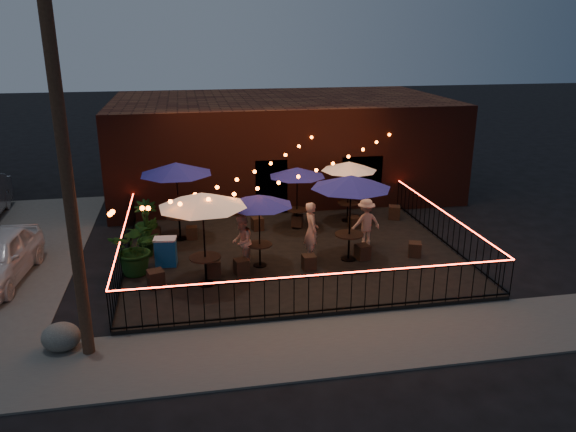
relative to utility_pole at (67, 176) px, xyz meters
name	(u,v)px	position (x,y,z in m)	size (l,w,h in m)	color
ground	(305,284)	(5.40, 2.60, -4.00)	(110.00, 110.00, 0.00)	black
patio	(292,255)	(5.40, 4.60, -3.92)	(10.00, 8.00, 0.15)	black
sidewalk	(336,344)	(5.40, -0.65, -3.98)	(18.00, 2.50, 0.05)	#494744
brick_building	(280,144)	(6.40, 12.59, -2.00)	(14.00, 8.00, 4.00)	black
utility_pole	(67,176)	(0.00, 0.00, 0.00)	(0.26, 0.26, 8.00)	#372316
fence_front	(323,294)	(5.40, 0.60, -3.34)	(10.00, 0.04, 1.04)	black
fence_left	(124,248)	(0.40, 4.60, -3.34)	(0.04, 8.00, 1.04)	black
fence_right	(443,227)	(10.40, 4.60, -3.34)	(0.04, 8.00, 1.04)	black
festoon_lights	(260,183)	(4.39, 4.30, -1.48)	(10.02, 8.72, 1.32)	#E2460A
cafe_table_0	(202,201)	(2.68, 2.78, -1.48)	(2.93, 2.93, 2.60)	black
cafe_table_1	(176,169)	(1.99, 6.47, -1.48)	(3.07, 3.07, 2.59)	black
cafe_table_2	(259,201)	(4.29, 3.78, -1.87)	(2.45, 2.45, 2.17)	black
cafe_table_3	(297,173)	(6.02, 6.87, -1.88)	(2.43, 2.43, 2.16)	black
cafe_table_4	(351,183)	(6.98, 3.77, -1.46)	(2.49, 2.49, 2.61)	black
cafe_table_5	(349,167)	(7.96, 7.25, -1.84)	(2.20, 2.20, 2.20)	black
bistro_chair_0	(156,279)	(1.35, 2.84, -3.61)	(0.41, 0.41, 0.48)	black
bistro_chair_1	(213,268)	(2.89, 3.25, -3.60)	(0.43, 0.43, 0.51)	black
bistro_chair_2	(155,234)	(1.19, 6.52, -3.64)	(0.35, 0.35, 0.42)	black
bistro_chair_3	(192,233)	(2.37, 6.41, -3.64)	(0.35, 0.35, 0.42)	black
bistro_chair_4	(241,267)	(3.69, 3.28, -3.63)	(0.37, 0.37, 0.44)	black
bistro_chair_5	(309,262)	(5.64, 3.23, -3.63)	(0.37, 0.37, 0.44)	black
bistro_chair_6	(257,224)	(4.63, 6.89, -3.63)	(0.38, 0.38, 0.44)	black
bistro_chair_7	(297,221)	(6.05, 6.95, -3.63)	(0.36, 0.36, 0.43)	black
bistro_chair_8	(362,252)	(7.40, 3.71, -3.62)	(0.38, 0.38, 0.45)	black
bistro_chair_9	(415,249)	(9.04, 3.64, -3.63)	(0.37, 0.37, 0.44)	black
bistro_chair_10	(354,222)	(7.98, 6.45, -3.64)	(0.35, 0.35, 0.41)	black
bistro_chair_11	(394,212)	(9.72, 7.16, -3.61)	(0.41, 0.41, 0.48)	black
patron_a	(311,231)	(5.89, 4.07, -2.97)	(0.64, 0.42, 1.77)	tan
patron_b	(242,242)	(3.77, 3.83, -3.08)	(0.75, 0.58, 1.54)	#D6B488
patron_c	(366,222)	(7.83, 4.80, -3.08)	(1.00, 0.57, 1.54)	#DDA58D
potted_shrub_a	(136,248)	(0.80, 3.86, -3.07)	(1.40, 1.21, 1.55)	#0E3B0C
potted_shrub_b	(148,237)	(1.05, 5.20, -3.24)	(0.67, 0.54, 1.22)	#194012
potted_shrub_c	(146,220)	(0.92, 6.61, -3.19)	(0.74, 0.74, 1.32)	#123310
cooler	(166,252)	(1.59, 4.31, -3.42)	(0.69, 0.52, 0.85)	#1155A4
boulder	(61,337)	(-0.59, 0.24, -3.66)	(0.87, 0.74, 0.68)	#4B4A45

